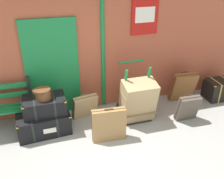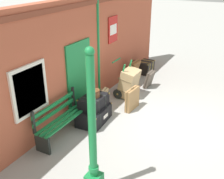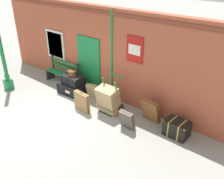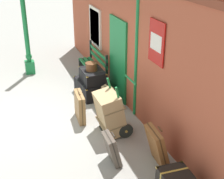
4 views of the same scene
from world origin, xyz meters
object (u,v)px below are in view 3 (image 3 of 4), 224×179
suitcase_slate (151,111)px  suitcase_charcoal (127,120)px  lamp_post (4,63)px  porters_trolley (112,103)px  steamer_trunk_base (72,88)px  platform_bench (63,73)px  suitcase_beige (82,102)px  steamer_trunk_middle (73,80)px  corner_trunk (177,128)px  suitcase_oxblood (94,91)px  round_hatbox (72,73)px  large_brown_trunk (108,100)px

suitcase_slate → suitcase_charcoal: 0.83m
suitcase_slate → lamp_post: bearing=-163.5°
suitcase_charcoal → lamp_post: bearing=-170.4°
lamp_post → porters_trolley: lamp_post is taller
steamer_trunk_base → porters_trolley: porters_trolley is taller
platform_bench → suitcase_beige: platform_bench is taller
steamer_trunk_middle → suitcase_beige: size_ratio=1.17×
corner_trunk → suitcase_beige: bearing=-165.8°
steamer_trunk_middle → platform_bench: bearing=161.4°
lamp_post → suitcase_oxblood: lamp_post is taller
steamer_trunk_base → round_hatbox: 0.65m
platform_bench → round_hatbox: bearing=-19.8°
platform_bench → large_brown_trunk: 2.94m
round_hatbox → suitcase_charcoal: size_ratio=0.54×
steamer_trunk_base → suitcase_charcoal: bearing=-9.3°
suitcase_oxblood → platform_bench: bearing=176.2°
suitcase_charcoal → porters_trolley: bearing=153.6°
corner_trunk → suitcase_slate: bearing=172.6°
steamer_trunk_base → large_brown_trunk: large_brown_trunk is taller
lamp_post → suitcase_charcoal: (5.13, 0.86, -0.77)m
platform_bench → large_brown_trunk: (2.89, -0.53, 0.03)m
steamer_trunk_base → suitcase_charcoal: (2.94, -0.48, 0.09)m
lamp_post → porters_trolley: size_ratio=2.38×
steamer_trunk_base → porters_trolley: size_ratio=0.89×
suitcase_slate → corner_trunk: bearing=-7.4°
round_hatbox → suitcase_slate: size_ratio=0.43×
porters_trolley → round_hatbox: bearing=-179.7°
round_hatbox → large_brown_trunk: large_brown_trunk is taller
steamer_trunk_base → porters_trolley: bearing=0.6°
suitcase_slate → suitcase_oxblood: suitcase_slate is taller
steamer_trunk_base → corner_trunk: size_ratio=1.48×
round_hatbox → steamer_trunk_middle: bearing=75.7°
corner_trunk → large_brown_trunk: bearing=-172.3°
large_brown_trunk → suitcase_charcoal: bearing=-17.8°
round_hatbox → large_brown_trunk: 1.92m
platform_bench → round_hatbox: size_ratio=4.82×
lamp_post → round_hatbox: lamp_post is taller
suitcase_slate → suitcase_charcoal: suitcase_slate is taller
steamer_trunk_middle → steamer_trunk_base: bearing=-154.4°
large_brown_trunk → suitcase_slate: 1.41m
porters_trolley → suitcase_charcoal: (1.01, -0.50, 0.03)m
round_hatbox → suitcase_charcoal: (2.88, -0.49, -0.55)m
lamp_post → suitcase_slate: size_ratio=3.68×
steamer_trunk_middle → porters_trolley: (1.87, -0.01, -0.31)m
lamp_post → suitcase_beige: lamp_post is taller
porters_trolley → corner_trunk: size_ratio=1.67×
steamer_trunk_middle → round_hatbox: (-0.01, -0.02, 0.27)m
large_brown_trunk → corner_trunk: bearing=7.7°
suitcase_beige → corner_trunk: bearing=14.2°
suitcase_slate → suitcase_charcoal: size_ratio=1.25×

